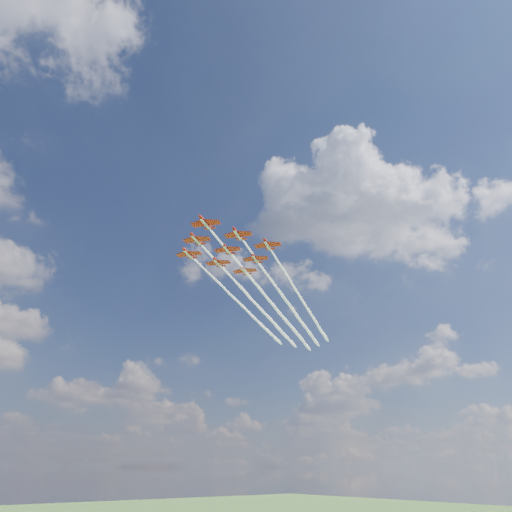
% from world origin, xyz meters
% --- Properties ---
extents(jet_lead, '(122.91, 90.34, 2.33)m').
position_xyz_m(jet_lead, '(50.24, 32.45, 86.07)').
color(jet_lead, '#AB1609').
extents(jet_row2_port, '(122.91, 90.34, 2.33)m').
position_xyz_m(jet_row2_port, '(61.55, 32.78, 86.07)').
color(jet_row2_port, '#AB1609').
extents(jet_row2_starb, '(122.91, 90.34, 2.33)m').
position_xyz_m(jet_row2_starb, '(54.03, 43.11, 86.07)').
color(jet_row2_starb, '#AB1609').
extents(jet_row3_port, '(122.91, 90.34, 2.33)m').
position_xyz_m(jet_row3_port, '(72.86, 33.11, 86.07)').
color(jet_row3_port, '#AB1609').
extents(jet_row3_centre, '(122.91, 90.34, 2.33)m').
position_xyz_m(jet_row3_centre, '(65.33, 43.44, 86.07)').
color(jet_row3_centre, '#AB1609').
extents(jet_row3_starb, '(122.91, 90.34, 2.33)m').
position_xyz_m(jet_row3_starb, '(57.81, 53.77, 86.07)').
color(jet_row3_starb, '#AB1609').
extents(jet_row4_port, '(122.91, 90.34, 2.33)m').
position_xyz_m(jet_row4_port, '(76.64, 43.77, 86.07)').
color(jet_row4_port, '#AB1609').
extents(jet_row4_starb, '(122.91, 90.34, 2.33)m').
position_xyz_m(jet_row4_starb, '(69.12, 54.10, 86.07)').
color(jet_row4_starb, '#AB1609').
extents(jet_tail, '(122.91, 90.34, 2.33)m').
position_xyz_m(jet_tail, '(80.42, 54.43, 86.07)').
color(jet_tail, '#AB1609').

